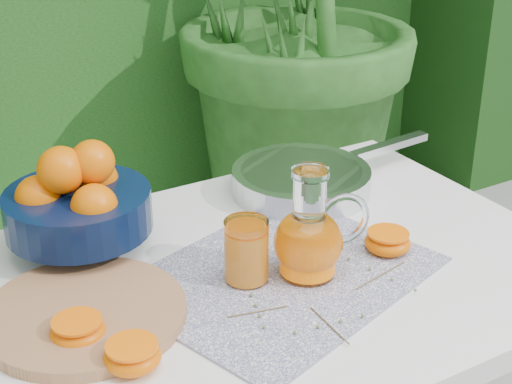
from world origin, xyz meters
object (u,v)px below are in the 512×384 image
fruit_bowl (77,202)px  saute_pan (303,179)px  cutting_board (85,314)px  white_table (262,313)px  juice_pitcher (310,239)px

fruit_bowl → saute_pan: size_ratio=0.58×
cutting_board → saute_pan: bearing=20.9°
white_table → fruit_bowl: 0.35m
white_table → juice_pitcher: 0.16m
juice_pitcher → saute_pan: size_ratio=0.38×
saute_pan → white_table: bearing=-136.2°
cutting_board → fruit_bowl: (0.07, 0.20, 0.08)m
white_table → juice_pitcher: (0.05, -0.05, 0.15)m
white_table → juice_pitcher: bearing=-43.0°
cutting_board → fruit_bowl: fruit_bowl is taller
white_table → cutting_board: cutting_board is taller
white_table → fruit_bowl: (-0.22, 0.22, 0.17)m
fruit_bowl → juice_pitcher: bearing=-43.7°
white_table → cutting_board: size_ratio=3.41×
white_table → fruit_bowl: bearing=136.1°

